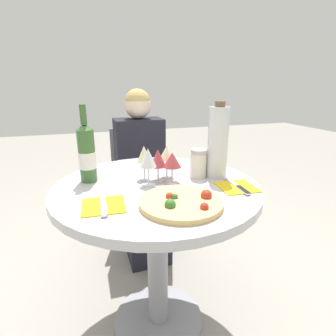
{
  "coord_description": "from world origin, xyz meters",
  "views": [
    {
      "loc": [
        -0.28,
        -1.03,
        1.18
      ],
      "look_at": [
        0.02,
        -0.1,
        0.87
      ],
      "focal_mm": 28.0,
      "sensor_mm": 36.0,
      "label": 1
    }
  ],
  "objects_px": {
    "dining_table": "(157,219)",
    "chair_behind_diner": "(139,189)",
    "pizza_large": "(182,202)",
    "seated_diner": "(143,184)",
    "tall_carafe": "(218,142)",
    "wine_bottle": "(87,153)"
  },
  "relations": [
    {
      "from": "dining_table",
      "to": "pizza_large",
      "type": "distance_m",
      "value": 0.3
    },
    {
      "from": "dining_table",
      "to": "tall_carafe",
      "type": "height_order",
      "value": "tall_carafe"
    },
    {
      "from": "pizza_large",
      "to": "tall_carafe",
      "type": "bearing_deg",
      "value": 42.15
    },
    {
      "from": "dining_table",
      "to": "chair_behind_diner",
      "type": "height_order",
      "value": "chair_behind_diner"
    },
    {
      "from": "dining_table",
      "to": "wine_bottle",
      "type": "relative_size",
      "value": 2.64
    },
    {
      "from": "seated_diner",
      "to": "pizza_large",
      "type": "height_order",
      "value": "seated_diner"
    },
    {
      "from": "wine_bottle",
      "to": "tall_carafe",
      "type": "height_order",
      "value": "tall_carafe"
    },
    {
      "from": "pizza_large",
      "to": "tall_carafe",
      "type": "distance_m",
      "value": 0.39
    },
    {
      "from": "chair_behind_diner",
      "to": "pizza_large",
      "type": "distance_m",
      "value": 1.08
    },
    {
      "from": "seated_diner",
      "to": "tall_carafe",
      "type": "bearing_deg",
      "value": 108.54
    },
    {
      "from": "seated_diner",
      "to": "wine_bottle",
      "type": "xyz_separation_m",
      "value": [
        -0.35,
        -0.52,
        0.37
      ]
    },
    {
      "from": "wine_bottle",
      "to": "seated_diner",
      "type": "bearing_deg",
      "value": 55.79
    },
    {
      "from": "dining_table",
      "to": "seated_diner",
      "type": "height_order",
      "value": "seated_diner"
    },
    {
      "from": "seated_diner",
      "to": "wine_bottle",
      "type": "relative_size",
      "value": 3.44
    },
    {
      "from": "dining_table",
      "to": "chair_behind_diner",
      "type": "xyz_separation_m",
      "value": [
        0.08,
        0.79,
        -0.17
      ]
    },
    {
      "from": "dining_table",
      "to": "seated_diner",
      "type": "xyz_separation_m",
      "value": [
        0.08,
        0.65,
        -0.07
      ]
    },
    {
      "from": "chair_behind_diner",
      "to": "seated_diner",
      "type": "bearing_deg",
      "value": 90.0
    },
    {
      "from": "chair_behind_diner",
      "to": "wine_bottle",
      "type": "distance_m",
      "value": 0.88
    },
    {
      "from": "pizza_large",
      "to": "seated_diner",
      "type": "bearing_deg",
      "value": 87.02
    },
    {
      "from": "dining_table",
      "to": "pizza_large",
      "type": "height_order",
      "value": "pizza_large"
    },
    {
      "from": "seated_diner",
      "to": "wine_bottle",
      "type": "height_order",
      "value": "seated_diner"
    },
    {
      "from": "wine_bottle",
      "to": "tall_carafe",
      "type": "relative_size",
      "value": 0.97
    }
  ]
}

